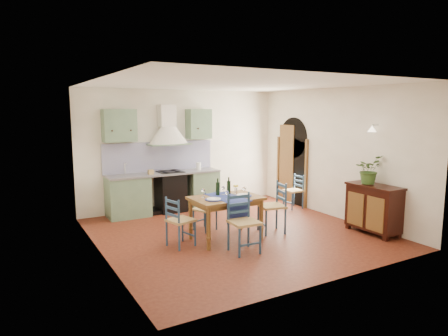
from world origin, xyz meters
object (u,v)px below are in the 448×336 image
at_px(chair_near, 243,222).
at_px(potted_plant, 368,170).
at_px(dining_table, 226,202).
at_px(sideboard, 373,207).

bearing_deg(chair_near, potted_plant, -4.84).
distance_m(dining_table, sideboard, 2.82).
height_order(dining_table, chair_near, dining_table).
bearing_deg(dining_table, sideboard, -22.18).
bearing_deg(chair_near, sideboard, -7.96).
xyz_separation_m(chair_near, sideboard, (2.68, -0.37, 0.01)).
height_order(chair_near, potted_plant, potted_plant).
relative_size(dining_table, chair_near, 1.30).
height_order(dining_table, sideboard, dining_table).
distance_m(chair_near, sideboard, 2.71).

